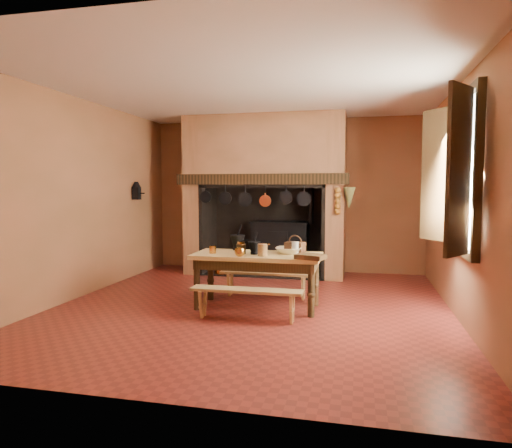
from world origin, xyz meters
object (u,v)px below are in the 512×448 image
at_px(bench_front, 246,297).
at_px(mixing_bowl, 288,250).
at_px(wicker_basket, 295,247).
at_px(coffee_grinder, 241,248).
at_px(iron_range, 281,246).
at_px(work_table, 257,262).

xyz_separation_m(bench_front, mixing_bowl, (0.39, 0.66, 0.47)).
bearing_deg(bench_front, wicker_basket, 60.57).
bearing_deg(mixing_bowl, coffee_grinder, -169.57).
relative_size(iron_range, bench_front, 1.21).
height_order(mixing_bowl, wicker_basket, wicker_basket).
xyz_separation_m(iron_range, wicker_basket, (0.58, -2.25, 0.29)).
xyz_separation_m(bench_front, wicker_basket, (0.45, 0.81, 0.50)).
height_order(iron_range, mixing_bowl, iron_range).
bearing_deg(iron_range, wicker_basket, -75.61).
bearing_deg(coffee_grinder, mixing_bowl, -2.84).
bearing_deg(bench_front, iron_range, 92.31).
xyz_separation_m(work_table, wicker_basket, (0.45, 0.24, 0.19)).
bearing_deg(coffee_grinder, iron_range, 74.77).
bearing_deg(wicker_basket, work_table, -137.67).
xyz_separation_m(work_table, bench_front, (-0.00, -0.57, -0.31)).
xyz_separation_m(work_table, mixing_bowl, (0.39, 0.09, 0.15)).
height_order(work_table, bench_front, work_table).
bearing_deg(bench_front, work_table, 90.00).
bearing_deg(iron_range, work_table, -87.16).
height_order(coffee_grinder, wicker_basket, wicker_basket).
bearing_deg(work_table, mixing_bowl, 13.54).
bearing_deg(mixing_bowl, work_table, -166.46).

